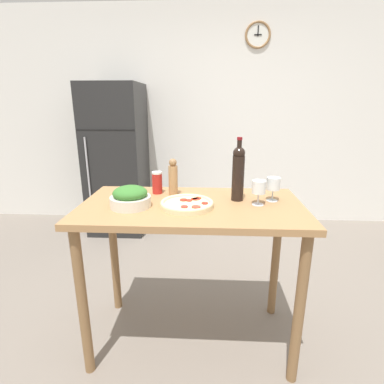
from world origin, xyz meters
TOP-DOWN VIEW (x-y plane):
  - ground_plane at (0.00, 0.00)m, footprint 14.00×14.00m
  - wall_back at (0.00, 2.19)m, footprint 6.40×0.08m
  - refrigerator at (-0.98, 1.81)m, footprint 0.63×0.70m
  - prep_counter at (0.00, 0.00)m, footprint 1.28×0.69m
  - wine_bottle at (0.27, 0.08)m, footprint 0.07×0.07m
  - wine_glass_near at (0.38, 0.00)m, footprint 0.08×0.08m
  - wine_glass_far at (0.47, 0.08)m, footprint 0.08×0.08m
  - pepper_mill at (-0.13, 0.17)m, footprint 0.06×0.06m
  - salad_bowl at (-0.34, -0.07)m, footprint 0.23×0.23m
  - homemade_pizza at (-0.02, -0.06)m, footprint 0.30×0.30m
  - salt_canister at (-0.23, 0.20)m, footprint 0.06×0.06m

SIDE VIEW (x-z plane):
  - ground_plane at x=0.00m, z-range 0.00..0.00m
  - prep_counter at x=0.00m, z-range 0.33..1.27m
  - refrigerator at x=-0.98m, z-range 0.00..1.71m
  - homemade_pizza at x=-0.02m, z-range 0.94..0.97m
  - salad_bowl at x=-0.34m, z-range 0.93..1.05m
  - salt_canister at x=-0.23m, z-range 0.94..1.08m
  - wine_glass_near at x=0.38m, z-range 0.97..1.11m
  - wine_glass_far at x=0.47m, z-range 0.97..1.11m
  - pepper_mill at x=-0.13m, z-range 0.94..1.17m
  - wine_bottle at x=0.27m, z-range 0.92..1.30m
  - wall_back at x=0.00m, z-range 0.00..2.60m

